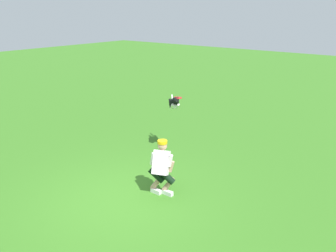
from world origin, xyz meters
TOP-DOWN VIEW (x-y plane):
  - ground_plane at (0.00, 0.00)m, footprint 60.00×60.00m
  - person at (-0.50, -0.87)m, footprint 0.69×0.52m
  - dog at (0.92, -3.20)m, footprint 0.77×0.76m
  - frisbee_flying at (0.67, -3.03)m, footprint 0.34×0.34m
  - frisbee_held at (-0.17, -1.06)m, footprint 0.29×0.29m

SIDE VIEW (x-z plane):
  - ground_plane at x=0.00m, z-range 0.00..0.00m
  - frisbee_held at x=-0.17m, z-range 0.57..0.65m
  - person at x=-0.50m, z-range 0.05..1.34m
  - dog at x=0.92m, z-range 1.15..1.73m
  - frisbee_flying at x=0.67m, z-range 1.66..1.70m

